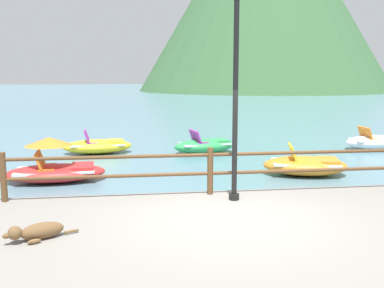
# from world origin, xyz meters

# --- Properties ---
(ground_plane) EXTENTS (200.00, 200.00, 0.00)m
(ground_plane) POSITION_xyz_m (0.00, 40.00, 0.00)
(ground_plane) COLOR slate
(dock_railing) EXTENTS (23.92, 0.12, 0.95)m
(dock_railing) POSITION_xyz_m (0.00, 1.55, 0.98)
(dock_railing) COLOR brown
(dock_railing) RESTS_ON promenade_dock
(lamp_post) EXTENTS (0.28, 0.28, 4.12)m
(lamp_post) POSITION_xyz_m (0.38, 1.07, 2.88)
(lamp_post) COLOR black
(lamp_post) RESTS_ON promenade_dock
(dog_resting) EXTENTS (1.02, 0.54, 0.26)m
(dog_resting) POSITION_xyz_m (-2.95, -0.61, 0.52)
(dog_resting) COLOR brown
(dog_resting) RESTS_ON promenade_dock
(pedal_boat_1) EXTENTS (2.11, 1.12, 0.87)m
(pedal_boat_1) POSITION_xyz_m (7.54, 8.57, 0.29)
(pedal_boat_1) COLOR white
(pedal_boat_1) RESTS_ON ground
(pedal_boat_2) EXTENTS (2.59, 1.89, 0.86)m
(pedal_boat_2) POSITION_xyz_m (3.29, 4.69, 0.28)
(pedal_boat_2) COLOR orange
(pedal_boat_2) RESTS_ON ground
(pedal_boat_3) EXTENTS (2.43, 1.55, 0.85)m
(pedal_boat_3) POSITION_xyz_m (1.08, 8.65, 0.27)
(pedal_boat_3) COLOR green
(pedal_boat_3) RESTS_ON ground
(pedal_boat_4) EXTENTS (2.53, 1.45, 0.84)m
(pedal_boat_4) POSITION_xyz_m (-2.73, 9.13, 0.27)
(pedal_boat_4) COLOR yellow
(pedal_boat_4) RESTS_ON ground
(pedal_boat_5) EXTENTS (2.68, 1.48, 1.18)m
(pedal_boat_5) POSITION_xyz_m (-3.56, 4.85, 0.38)
(pedal_boat_5) COLOR red
(pedal_boat_5) RESTS_ON ground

